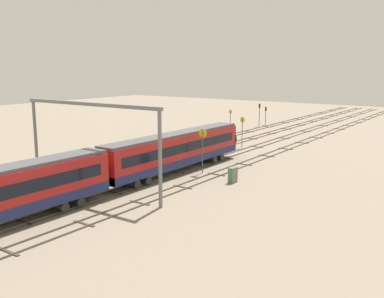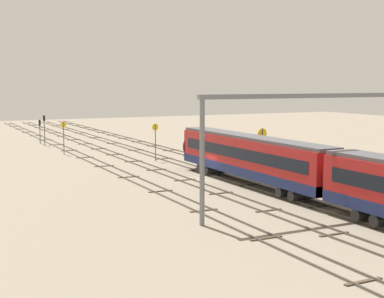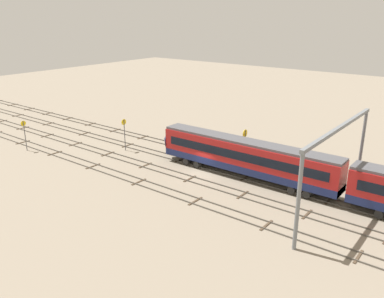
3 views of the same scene
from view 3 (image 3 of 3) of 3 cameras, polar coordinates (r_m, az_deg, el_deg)
ground_plane at (r=52.10m, az=1.24°, el=-3.52°), size 208.57×208.57×0.00m
track_near_foreground at (r=57.42m, az=5.35°, el=-1.37°), size 192.57×2.40×0.16m
track_with_train at (r=53.82m, az=2.70°, el=-2.71°), size 192.57×2.40×0.16m
track_middle at (r=50.37m, az=-0.32°, el=-4.23°), size 192.57×2.40×0.16m
track_second_far at (r=47.13m, az=-3.80°, el=-5.95°), size 192.57×2.40×0.16m
overhead_gantry at (r=42.60m, az=20.10°, el=0.12°), size 0.40×19.01×9.30m
speed_sign_near_foreground at (r=64.95m, az=-22.77°, el=2.28°), size 0.14×0.80×4.65m
speed_sign_mid_trackside at (r=60.67m, az=-9.62°, el=2.63°), size 0.14×0.88×4.90m
speed_sign_distant_end at (r=52.94m, az=7.53°, el=0.90°), size 0.14×1.07×5.46m
relay_cabinet at (r=57.51m, az=11.68°, el=-0.82°), size 1.21×0.61×1.72m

